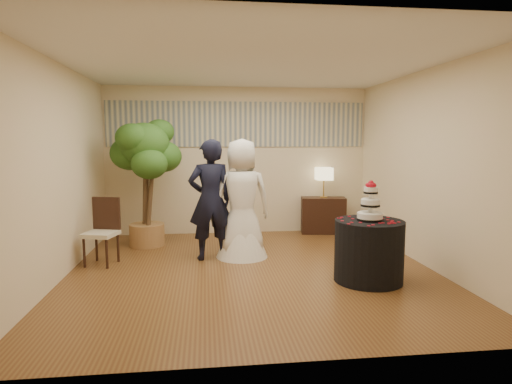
{
  "coord_description": "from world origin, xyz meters",
  "views": [
    {
      "loc": [
        -0.63,
        -5.73,
        1.8
      ],
      "look_at": [
        0.1,
        0.4,
        1.05
      ],
      "focal_mm": 30.0,
      "sensor_mm": 36.0,
      "label": 1
    }
  ],
  "objects": [
    {
      "name": "floor",
      "position": [
        0.0,
        0.0,
        0.0
      ],
      "size": [
        5.0,
        5.0,
        0.0
      ],
      "primitive_type": "cube",
      "color": "brown",
      "rests_on": "ground"
    },
    {
      "name": "ceiling",
      "position": [
        0.0,
        0.0,
        2.8
      ],
      "size": [
        5.0,
        5.0,
        0.0
      ],
      "primitive_type": "cube",
      "color": "white",
      "rests_on": "wall_back"
    },
    {
      "name": "wall_back",
      "position": [
        0.0,
        2.5,
        1.4
      ],
      "size": [
        5.0,
        0.06,
        2.8
      ],
      "primitive_type": "cube",
      "color": "beige",
      "rests_on": "ground"
    },
    {
      "name": "wall_front",
      "position": [
        0.0,
        -2.5,
        1.4
      ],
      "size": [
        5.0,
        0.06,
        2.8
      ],
      "primitive_type": "cube",
      "color": "beige",
      "rests_on": "ground"
    },
    {
      "name": "wall_left",
      "position": [
        -2.5,
        0.0,
        1.4
      ],
      "size": [
        0.06,
        5.0,
        2.8
      ],
      "primitive_type": "cube",
      "color": "beige",
      "rests_on": "ground"
    },
    {
      "name": "wall_right",
      "position": [
        2.5,
        0.0,
        1.4
      ],
      "size": [
        0.06,
        5.0,
        2.8
      ],
      "primitive_type": "cube",
      "color": "beige",
      "rests_on": "ground"
    },
    {
      "name": "mural_border",
      "position": [
        0.0,
        2.48,
        2.1
      ],
      "size": [
        4.9,
        0.02,
        0.85
      ],
      "primitive_type": "cube",
      "color": "#A6A797",
      "rests_on": "wall_back"
    },
    {
      "name": "groom",
      "position": [
        -0.56,
        0.67,
        0.91
      ],
      "size": [
        0.73,
        0.55,
        1.82
      ],
      "primitive_type": "imported",
      "rotation": [
        0.0,
        0.0,
        3.32
      ],
      "color": "black",
      "rests_on": "floor"
    },
    {
      "name": "bride",
      "position": [
        -0.08,
        0.73,
        0.91
      ],
      "size": [
        0.99,
        0.91,
        1.82
      ],
      "primitive_type": "imported",
      "rotation": [
        0.0,
        0.0,
        3.27
      ],
      "color": "white",
      "rests_on": "floor"
    },
    {
      "name": "cake_table",
      "position": [
        1.43,
        -0.61,
        0.39
      ],
      "size": [
        0.89,
        0.89,
        0.79
      ],
      "primitive_type": "cylinder",
      "rotation": [
        0.0,
        0.0,
        0.02
      ],
      "color": "black",
      "rests_on": "floor"
    },
    {
      "name": "wedding_cake",
      "position": [
        1.43,
        -0.61,
        1.04
      ],
      "size": [
        0.32,
        0.32,
        0.51
      ],
      "primitive_type": null,
      "color": "white",
      "rests_on": "cake_table"
    },
    {
      "name": "console",
      "position": [
        1.63,
        2.24,
        0.35
      ],
      "size": [
        0.89,
        0.5,
        0.7
      ],
      "primitive_type": "cube",
      "rotation": [
        0.0,
        0.0,
        -0.15
      ],
      "color": "black",
      "rests_on": "floor"
    },
    {
      "name": "table_lamp",
      "position": [
        1.63,
        2.24,
        0.99
      ],
      "size": [
        0.29,
        0.29,
        0.58
      ],
      "primitive_type": null,
      "color": "#CDBD87",
      "rests_on": "console"
    },
    {
      "name": "ficus_tree",
      "position": [
        -1.64,
        1.62,
        1.1
      ],
      "size": [
        1.26,
        1.26,
        2.21
      ],
      "primitive_type": null,
      "rotation": [
        0.0,
        0.0,
        -1.8
      ],
      "color": "#315F1E",
      "rests_on": "floor"
    },
    {
      "name": "side_chair",
      "position": [
        -2.14,
        0.55,
        0.48
      ],
      "size": [
        0.55,
        0.56,
        0.97
      ],
      "primitive_type": null,
      "rotation": [
        0.0,
        0.0,
        -0.27
      ],
      "color": "black",
      "rests_on": "floor"
    }
  ]
}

